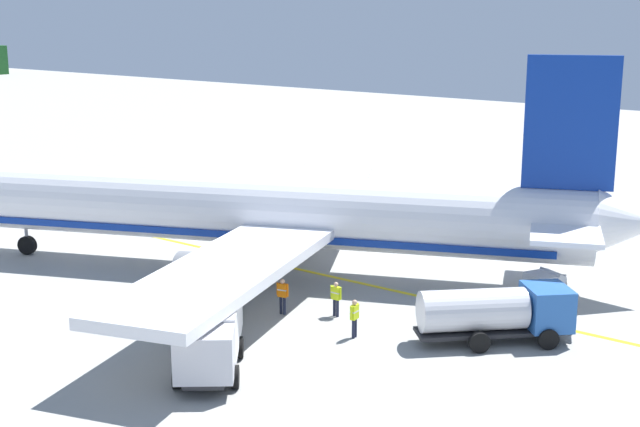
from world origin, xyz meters
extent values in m
cylinder|color=white|center=(28.67, 15.49, 3.50)|extent=(17.66, 34.59, 3.80)
cone|color=white|center=(36.38, -2.52, 3.90)|extent=(4.23, 4.21, 3.23)
cube|color=white|center=(21.05, 10.06, 2.83)|extent=(16.70, 9.31, 0.50)
cylinder|color=slate|center=(22.87, 12.79, 1.63)|extent=(3.28, 3.81, 2.20)
cube|color=white|center=(37.86, 17.25, 2.83)|extent=(16.31, 11.99, 0.50)
cylinder|color=slate|center=(34.63, 17.83, 1.63)|extent=(3.28, 3.81, 2.20)
cube|color=navy|center=(35.16, 0.33, 8.65)|extent=(2.06, 4.19, 6.50)
cube|color=white|center=(35.16, 0.33, 3.90)|extent=(10.82, 7.03, 0.24)
cube|color=navy|center=(28.67, 15.49, 2.46)|extent=(16.07, 31.21, 0.36)
cylinder|color=black|center=(23.29, 28.07, 0.55)|extent=(0.75, 1.15, 1.10)
cylinder|color=gray|center=(23.29, 28.07, 1.35)|extent=(0.20, 0.20, 0.50)
cylinder|color=black|center=(26.87, 13.09, 0.55)|extent=(0.75, 1.15, 1.10)
cylinder|color=gray|center=(26.87, 13.09, 1.35)|extent=(0.20, 0.20, 0.50)
cylinder|color=black|center=(31.65, 15.14, 0.55)|extent=(0.75, 1.15, 1.10)
cylinder|color=gray|center=(31.65, 15.14, 1.35)|extent=(0.20, 0.20, 0.50)
cube|color=#2659A5|center=(28.74, -1.63, 1.50)|extent=(2.83, 2.83, 1.80)
cube|color=#192333|center=(29.33, -2.24, 1.86)|extent=(1.38, 1.35, 0.94)
cylinder|color=silver|center=(26.43, 0.73, 1.50)|extent=(4.48, 4.52, 1.80)
cube|color=#262628|center=(27.06, 0.09, 0.52)|extent=(5.72, 5.79, 0.16)
cylinder|color=black|center=(29.31, -0.64, 0.45)|extent=(0.83, 0.84, 0.90)
cylinder|color=black|center=(27.74, -2.18, 0.45)|extent=(0.83, 0.84, 0.90)
cylinder|color=black|center=(27.21, 1.50, 0.45)|extent=(0.83, 0.84, 0.90)
cylinder|color=black|center=(25.64, -0.04, 0.45)|extent=(0.83, 0.84, 0.90)
cube|color=silver|center=(15.95, 6.37, 1.50)|extent=(2.78, 2.84, 1.80)
cube|color=#192333|center=(15.29, 5.84, 1.86)|extent=(1.22, 1.49, 0.94)
cube|color=white|center=(18.49, 8.43, 1.55)|extent=(5.07, 4.69, 1.91)
cube|color=#262628|center=(17.79, 7.86, 0.52)|extent=(6.05, 5.31, 0.16)
cylinder|color=black|center=(16.87, 5.71, 0.45)|extent=(0.88, 0.78, 0.90)
cylinder|color=black|center=(15.49, 7.42, 0.45)|extent=(0.88, 0.78, 0.90)
cylinder|color=black|center=(19.18, 7.57, 0.45)|extent=(0.88, 0.78, 0.90)
cylinder|color=black|center=(17.80, 9.28, 0.45)|extent=(0.88, 0.78, 0.90)
cube|color=#333338|center=(32.60, 0.15, 0.15)|extent=(2.18, 2.18, 0.30)
cube|color=#B2B7C1|center=(32.60, 0.15, 1.01)|extent=(1.91, 1.91, 1.41)
cube|color=#B2B7C1|center=(33.04, -0.08, 1.56)|extent=(1.18, 1.56, 0.54)
cylinder|color=#191E33|center=(24.36, 9.45, 0.43)|extent=(0.14, 0.14, 0.86)
cylinder|color=#191E33|center=(24.32, 9.63, 0.43)|extent=(0.14, 0.14, 0.86)
cube|color=orange|center=(24.34, 9.54, 1.18)|extent=(0.31, 0.48, 0.64)
cube|color=silver|center=(24.34, 9.54, 1.21)|extent=(0.33, 0.49, 0.06)
sphere|color=tan|center=(24.34, 9.54, 1.62)|extent=(0.23, 0.23, 0.23)
cylinder|color=orange|center=(24.40, 9.28, 1.21)|extent=(0.09, 0.09, 0.61)
cylinder|color=orange|center=(24.28, 9.80, 1.21)|extent=(0.09, 0.09, 0.61)
cylinder|color=#191E33|center=(23.98, 5.12, 0.43)|extent=(0.14, 0.14, 0.86)
cylinder|color=#191E33|center=(23.80, 5.10, 0.43)|extent=(0.14, 0.14, 0.86)
cube|color=#CCE519|center=(23.89, 5.11, 1.18)|extent=(0.46, 0.26, 0.65)
cube|color=silver|center=(23.89, 5.11, 1.22)|extent=(0.47, 0.27, 0.06)
sphere|color=tan|center=(23.89, 5.11, 1.62)|extent=(0.23, 0.23, 0.23)
cylinder|color=#CCE519|center=(24.16, 5.14, 1.22)|extent=(0.09, 0.09, 0.61)
cylinder|color=#CCE519|center=(23.62, 5.08, 1.22)|extent=(0.09, 0.09, 0.61)
cylinder|color=#191E33|center=(25.62, 7.46, 0.41)|extent=(0.14, 0.14, 0.83)
cylinder|color=#191E33|center=(25.62, 7.28, 0.41)|extent=(0.14, 0.14, 0.83)
cube|color=#CCE519|center=(25.62, 7.37, 1.14)|extent=(0.22, 0.44, 0.62)
cube|color=silver|center=(25.62, 7.37, 1.17)|extent=(0.24, 0.45, 0.06)
sphere|color=tan|center=(25.62, 7.37, 1.56)|extent=(0.22, 0.22, 0.22)
cylinder|color=#CCE519|center=(25.62, 7.64, 1.17)|extent=(0.09, 0.09, 0.59)
cylinder|color=#CCE519|center=(25.62, 7.10, 1.17)|extent=(0.09, 0.09, 0.59)
cube|color=yellow|center=(30.50, 10.49, 0.01)|extent=(0.30, 60.00, 0.01)
camera|label=1|loc=(-5.84, -15.57, 14.04)|focal=49.30mm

